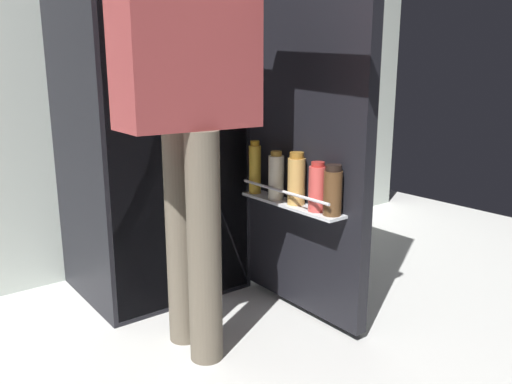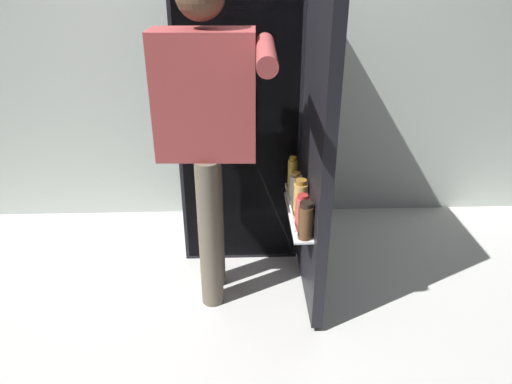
{
  "view_description": "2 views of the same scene",
  "coord_description": "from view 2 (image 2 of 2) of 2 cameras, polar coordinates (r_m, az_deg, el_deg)",
  "views": [
    {
      "loc": [
        -1.06,
        -1.62,
        1.04
      ],
      "look_at": [
        0.08,
        -0.14,
        0.59
      ],
      "focal_mm": 36.0,
      "sensor_mm": 36.0,
      "label": 1
    },
    {
      "loc": [
        0.01,
        -2.25,
        1.72
      ],
      "look_at": [
        0.08,
        -0.14,
        0.66
      ],
      "focal_mm": 33.16,
      "sensor_mm": 36.0,
      "label": 2
    }
  ],
  "objects": [
    {
      "name": "refrigerator",
      "position": [
        2.88,
        -1.4,
        9.62
      ],
      "size": [
        0.76,
        1.3,
        1.76
      ],
      "color": "black",
      "rests_on": "ground_plane"
    },
    {
      "name": "person",
      "position": [
        2.29,
        -5.81,
        8.66
      ],
      "size": [
        0.56,
        0.8,
        1.68
      ],
      "color": "#665B4C",
      "rests_on": "ground_plane"
    },
    {
      "name": "ground_plane",
      "position": [
        2.83,
        -1.73,
        -10.78
      ],
      "size": [
        5.1,
        5.1,
        0.0
      ],
      "primitive_type": "plane",
      "color": "silver"
    },
    {
      "name": "kitchen_wall",
      "position": [
        3.2,
        -2.2,
        19.47
      ],
      "size": [
        4.4,
        0.1,
        2.65
      ],
      "primitive_type": "cube",
      "color": "beige",
      "rests_on": "ground_plane"
    }
  ]
}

